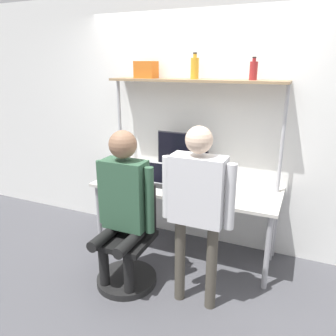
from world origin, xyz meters
TOP-DOWN VIEW (x-y plane):
  - ground_plane at (0.00, 0.00)m, footprint 12.00×12.00m
  - wall_back at (0.00, 0.76)m, footprint 8.00×0.06m
  - desk at (0.00, 0.38)m, footprint 1.91×0.71m
  - shelf_unit at (0.00, 0.58)m, footprint 1.81×0.29m
  - monitor at (-0.11, 0.56)m, footprint 0.57×0.19m
  - laptop at (-0.25, 0.29)m, footprint 0.35×0.23m
  - cell_phone at (0.04, 0.26)m, footprint 0.07×0.15m
  - office_chair at (-0.31, -0.31)m, footprint 0.56×0.56m
  - person_seated at (-0.31, -0.35)m, footprint 0.56×0.48m
  - person_standing at (0.37, -0.35)m, footprint 0.59×0.21m
  - bottle_amber at (-0.00, 0.58)m, footprint 0.08×0.08m
  - bottle_red at (0.57, 0.58)m, footprint 0.07×0.07m
  - storage_box at (-0.54, 0.58)m, footprint 0.21×0.17m

SIDE VIEW (x-z plane):
  - ground_plane at x=0.00m, z-range 0.00..0.00m
  - office_chair at x=-0.31m, z-range -0.18..0.75m
  - desk at x=0.00m, z-range 0.31..1.08m
  - cell_phone at x=0.04m, z-range 0.77..0.78m
  - laptop at x=-0.25m, z-range 0.72..0.94m
  - person_seated at x=-0.31m, z-range 0.14..1.58m
  - person_standing at x=0.37m, z-range 0.21..1.75m
  - monitor at x=-0.11m, z-range 0.80..1.31m
  - wall_back at x=0.00m, z-range 0.00..2.70m
  - shelf_unit at x=0.00m, z-range 0.66..2.49m
  - storage_box at x=-0.54m, z-range 1.83..2.00m
  - bottle_red at x=0.57m, z-range 1.81..2.02m
  - bottle_amber at x=0.00m, z-range 1.81..2.06m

